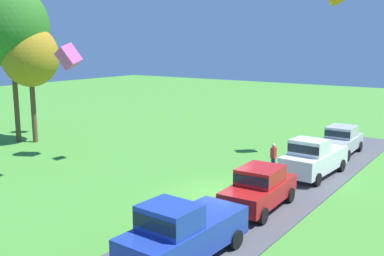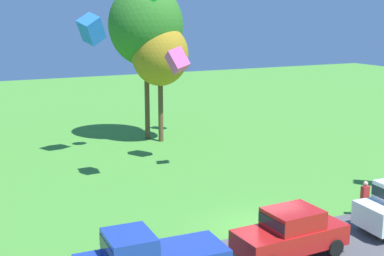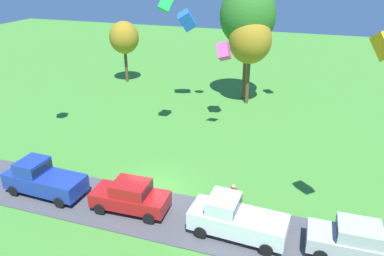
{
  "view_description": "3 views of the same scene",
  "coord_description": "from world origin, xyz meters",
  "px_view_note": "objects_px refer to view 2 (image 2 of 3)",
  "views": [
    {
      "loc": [
        -17.44,
        -10.71,
        7.19
      ],
      "look_at": [
        2.78,
        3.47,
        2.52
      ],
      "focal_mm": 42.0,
      "sensor_mm": 36.0,
      "label": 1
    },
    {
      "loc": [
        -12.13,
        -17.86,
        9.15
      ],
      "look_at": [
        -0.96,
        5.16,
        3.66
      ],
      "focal_mm": 50.0,
      "sensor_mm": 36.0,
      "label": 2
    },
    {
      "loc": [
        8.51,
        -18.1,
        13.22
      ],
      "look_at": [
        1.18,
        3.85,
        2.81
      ],
      "focal_mm": 35.0,
      "sensor_mm": 36.0,
      "label": 3
    }
  ],
  "objects_px": {
    "kite_box_mid_center": "(91,29)",
    "tree_left_of_center": "(146,25)",
    "car_sedan_by_flagpole": "(291,231)",
    "tree_right_of_center": "(160,55)",
    "kite_box_near_flag": "(177,60)",
    "person_beside_suv": "(365,199)"
  },
  "relations": [
    {
      "from": "person_beside_suv",
      "to": "kite_box_near_flag",
      "type": "bearing_deg",
      "value": 107.18
    },
    {
      "from": "tree_left_of_center",
      "to": "kite_box_near_flag",
      "type": "distance_m",
      "value": 7.07
    },
    {
      "from": "car_sedan_by_flagpole",
      "to": "kite_box_mid_center",
      "type": "relative_size",
      "value": 2.9
    },
    {
      "from": "kite_box_near_flag",
      "to": "kite_box_mid_center",
      "type": "xyz_separation_m",
      "value": [
        -4.34,
        3.31,
        1.84
      ]
    },
    {
      "from": "car_sedan_by_flagpole",
      "to": "tree_right_of_center",
      "type": "distance_m",
      "value": 20.65
    },
    {
      "from": "car_sedan_by_flagpole",
      "to": "kite_box_mid_center",
      "type": "height_order",
      "value": "kite_box_mid_center"
    },
    {
      "from": "kite_box_near_flag",
      "to": "kite_box_mid_center",
      "type": "distance_m",
      "value": 5.76
    },
    {
      "from": "kite_box_mid_center",
      "to": "tree_left_of_center",
      "type": "bearing_deg",
      "value": 34.96
    },
    {
      "from": "car_sedan_by_flagpole",
      "to": "tree_left_of_center",
      "type": "distance_m",
      "value": 22.3
    },
    {
      "from": "tree_left_of_center",
      "to": "tree_right_of_center",
      "type": "bearing_deg",
      "value": -63.78
    },
    {
      "from": "tree_left_of_center",
      "to": "kite_box_mid_center",
      "type": "relative_size",
      "value": 7.35
    },
    {
      "from": "person_beside_suv",
      "to": "car_sedan_by_flagpole",
      "type": "bearing_deg",
      "value": -160.98
    },
    {
      "from": "tree_right_of_center",
      "to": "kite_box_near_flag",
      "type": "relative_size",
      "value": 6.71
    },
    {
      "from": "kite_box_near_flag",
      "to": "tree_right_of_center",
      "type": "bearing_deg",
      "value": 78.1
    },
    {
      "from": "tree_right_of_center",
      "to": "car_sedan_by_flagpole",
      "type": "bearing_deg",
      "value": -98.29
    },
    {
      "from": "car_sedan_by_flagpole",
      "to": "kite_box_near_flag",
      "type": "height_order",
      "value": "kite_box_near_flag"
    },
    {
      "from": "person_beside_suv",
      "to": "kite_box_mid_center",
      "type": "bearing_deg",
      "value": 117.57
    },
    {
      "from": "tree_right_of_center",
      "to": "kite_box_mid_center",
      "type": "height_order",
      "value": "kite_box_mid_center"
    },
    {
      "from": "tree_right_of_center",
      "to": "kite_box_near_flag",
      "type": "xyz_separation_m",
      "value": [
        -1.18,
        -5.58,
        0.09
      ]
    },
    {
      "from": "person_beside_suv",
      "to": "tree_right_of_center",
      "type": "distance_m",
      "value": 18.85
    },
    {
      "from": "kite_box_near_flag",
      "to": "kite_box_mid_center",
      "type": "relative_size",
      "value": 0.83
    },
    {
      "from": "tree_right_of_center",
      "to": "kite_box_mid_center",
      "type": "bearing_deg",
      "value": -157.66
    }
  ]
}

